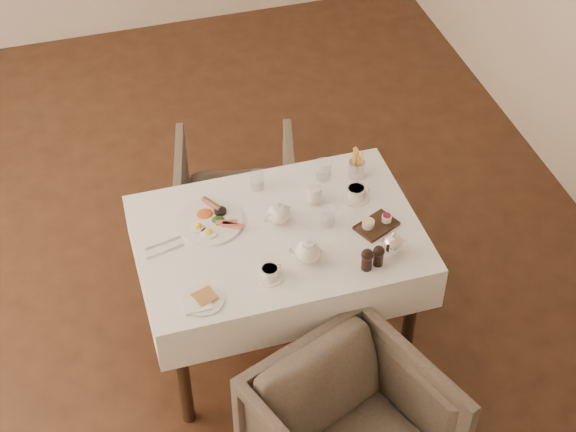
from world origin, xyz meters
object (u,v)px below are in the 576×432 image
(armchair_far, at_px, (237,195))
(breakfast_plate, at_px, (210,220))
(table, at_px, (278,250))
(teapot_centre, at_px, (279,213))

(armchair_far, bearing_deg, breakfast_plate, 80.49)
(table, height_order, armchair_far, table)
(table, bearing_deg, armchair_far, 91.01)
(breakfast_plate, bearing_deg, table, -34.50)
(armchair_far, bearing_deg, table, 104.00)
(breakfast_plate, height_order, teapot_centre, teapot_centre)
(table, height_order, breakfast_plate, breakfast_plate)
(armchair_far, relative_size, teapot_centre, 4.46)
(breakfast_plate, bearing_deg, armchair_far, 61.39)
(table, xyz_separation_m, armchair_far, (-0.01, 0.79, -0.34))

